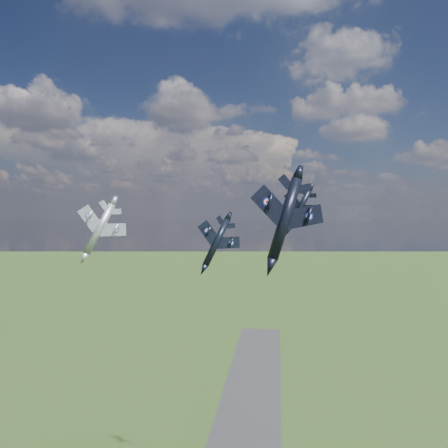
% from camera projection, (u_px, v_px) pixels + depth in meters
% --- Properties ---
extents(jet_lead_navy, '(14.80, 16.86, 7.07)m').
position_uv_depth(jet_lead_navy, '(217.00, 242.00, 87.52)').
color(jet_lead_navy, black).
extents(jet_right_navy, '(17.12, 19.76, 6.91)m').
position_uv_depth(jet_right_navy, '(285.00, 219.00, 62.52)').
color(jet_right_navy, black).
extents(jet_high_navy, '(13.98, 17.07, 7.79)m').
position_uv_depth(jet_high_navy, '(300.00, 209.00, 112.11)').
color(jet_high_navy, black).
extents(jet_left_silver, '(16.49, 19.25, 8.38)m').
position_uv_depth(jet_left_silver, '(99.00, 229.00, 93.24)').
color(jet_left_silver, '#A0A2AA').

